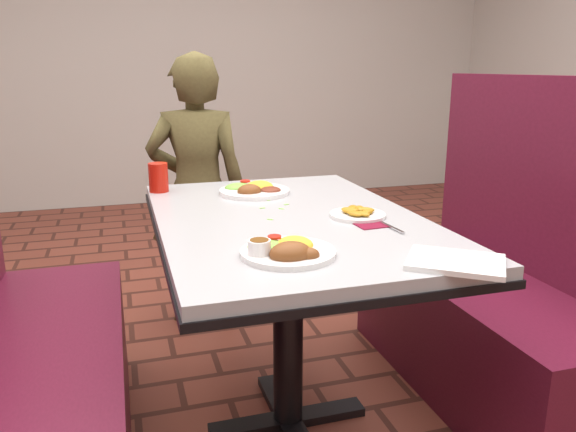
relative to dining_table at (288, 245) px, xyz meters
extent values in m
plane|color=brown|center=(0.00, 0.00, -0.65)|extent=(7.00, 7.00, 0.00)
cube|color=beige|center=(0.00, 3.50, 0.75)|extent=(6.00, 0.04, 2.80)
cube|color=#ADB0B2|center=(0.00, 0.00, 0.08)|extent=(0.80, 1.20, 0.03)
cube|color=black|center=(0.00, 0.00, 0.05)|extent=(0.81, 1.21, 0.02)
cylinder|color=black|center=(0.00, 0.00, -0.30)|extent=(0.10, 0.10, 0.69)
cube|color=black|center=(0.00, 0.00, -0.64)|extent=(0.55, 0.08, 0.03)
cube|color=black|center=(0.00, 0.00, -0.64)|extent=(0.08, 0.55, 0.03)
cube|color=maroon|center=(-0.75, 0.00, -0.43)|extent=(0.45, 1.20, 0.45)
cube|color=maroon|center=(0.75, 0.00, -0.43)|extent=(0.45, 1.20, 0.45)
cube|color=maroon|center=(0.97, 0.00, 0.05)|extent=(0.06, 1.20, 0.95)
imported|color=brown|center=(-0.15, 0.95, -0.02)|extent=(0.52, 0.40, 1.27)
cylinder|color=white|center=(-0.11, -0.36, 0.10)|extent=(0.24, 0.24, 0.01)
ellipsoid|color=yellow|center=(-0.08, -0.33, 0.13)|extent=(0.10, 0.10, 0.04)
ellipsoid|color=#8AC850|center=(-0.15, -0.32, 0.13)|extent=(0.10, 0.08, 0.03)
cylinder|color=red|center=(-0.13, -0.30, 0.13)|extent=(0.04, 0.04, 0.01)
ellipsoid|color=brown|center=(-0.12, -0.41, 0.14)|extent=(0.10, 0.08, 0.06)
ellipsoid|color=brown|center=(-0.08, -0.43, 0.13)|extent=(0.06, 0.04, 0.04)
cylinder|color=white|center=(-0.19, -0.37, 0.13)|extent=(0.06, 0.06, 0.04)
cylinder|color=brown|center=(-0.19, -0.37, 0.14)|extent=(0.05, 0.05, 0.00)
cylinder|color=white|center=(-0.03, 0.34, 0.10)|extent=(0.26, 0.26, 0.02)
ellipsoid|color=yellow|center=(0.00, 0.38, 0.14)|extent=(0.11, 0.11, 0.05)
ellipsoid|color=#8AC850|center=(-0.07, 0.39, 0.13)|extent=(0.11, 0.09, 0.03)
cylinder|color=red|center=(-0.04, 0.41, 0.13)|extent=(0.04, 0.04, 0.01)
ellipsoid|color=brown|center=(0.03, 0.31, 0.12)|extent=(0.08, 0.08, 0.03)
ellipsoid|color=brown|center=(-0.05, 0.30, 0.14)|extent=(0.09, 0.07, 0.05)
cylinder|color=white|center=(0.21, -0.07, 0.10)|extent=(0.17, 0.17, 0.01)
cube|color=maroon|center=(0.21, -0.17, 0.10)|extent=(0.10, 0.10, 0.00)
cube|color=silver|center=(0.25, -0.23, 0.10)|extent=(0.02, 0.12, 0.00)
cylinder|color=red|center=(-0.36, 0.48, 0.15)|extent=(0.07, 0.07, 0.11)
cube|color=white|center=(0.25, -0.54, 0.10)|extent=(0.28, 0.27, 0.01)
cube|color=silver|center=(-0.04, -0.34, 0.11)|extent=(0.07, 0.15, 0.00)
cube|color=silver|center=(-0.14, -0.38, 0.11)|extent=(0.02, 0.15, 0.00)
camera|label=1|loc=(-0.49, -1.63, 0.55)|focal=35.00mm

